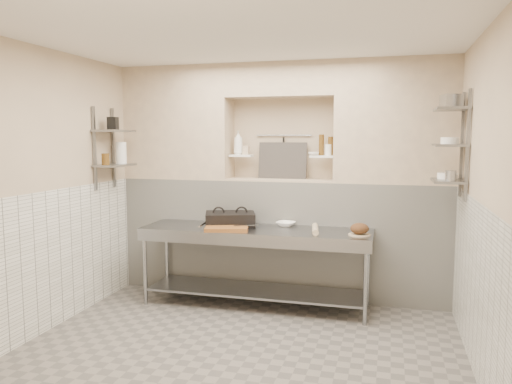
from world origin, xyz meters
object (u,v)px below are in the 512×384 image
(bottle_soap, at_px, (238,143))
(jug_left, at_px, (121,153))
(bowl_alcove, at_px, (314,154))
(mixing_bowl, at_px, (286,224))
(bread_loaf, at_px, (360,229))
(panini_press, at_px, (230,219))
(rolling_pin, at_px, (315,229))
(prep_table, at_px, (255,251))
(cutting_board, at_px, (227,228))

(bottle_soap, bearing_deg, jug_left, -156.70)
(bowl_alcove, bearing_deg, mixing_bowl, -134.20)
(bread_loaf, bearing_deg, bowl_alcove, 134.15)
(jug_left, bearing_deg, bottle_soap, 23.30)
(panini_press, xyz_separation_m, rolling_pin, (1.02, -0.15, -0.04))
(bowl_alcove, bearing_deg, prep_table, -137.29)
(rolling_pin, height_order, bowl_alcove, bowl_alcove)
(prep_table, bearing_deg, jug_left, 179.62)
(prep_table, relative_size, panini_press, 3.90)
(bread_loaf, bearing_deg, panini_press, 172.48)
(panini_press, relative_size, jug_left, 2.61)
(bread_loaf, distance_m, bottle_soap, 1.88)
(rolling_pin, xyz_separation_m, bottle_soap, (-1.06, 0.60, 0.93))
(panini_press, bearing_deg, bowl_alcove, 4.89)
(prep_table, bearing_deg, panini_press, 160.40)
(rolling_pin, xyz_separation_m, jug_left, (-2.35, 0.04, 0.81))
(panini_press, xyz_separation_m, bowl_alcove, (0.91, 0.41, 0.76))
(cutting_board, xyz_separation_m, bottle_soap, (-0.09, 0.73, 0.94))
(cutting_board, relative_size, bottle_soap, 1.59)
(bread_loaf, xyz_separation_m, jug_left, (-2.83, 0.09, 0.77))
(mixing_bowl, xyz_separation_m, jug_left, (-1.97, -0.24, 0.81))
(mixing_bowl, xyz_separation_m, bottle_soap, (-0.67, 0.32, 0.93))
(cutting_board, relative_size, rolling_pin, 1.08)
(bowl_alcove, xyz_separation_m, jug_left, (-2.24, -0.52, 0.01))
(rolling_pin, bearing_deg, panini_press, 171.60)
(bread_loaf, xyz_separation_m, bowl_alcove, (-0.59, 0.60, 0.76))
(bottle_soap, bearing_deg, bowl_alcove, -2.64)
(rolling_pin, relative_size, jug_left, 1.70)
(panini_press, relative_size, bowl_alcove, 5.33)
(panini_press, relative_size, mixing_bowl, 3.09)
(bread_loaf, relative_size, jug_left, 0.76)
(prep_table, height_order, bread_loaf, bread_loaf)
(panini_press, distance_m, bread_loaf, 1.51)
(rolling_pin, relative_size, bread_loaf, 2.24)
(cutting_board, bearing_deg, rolling_pin, 7.41)
(prep_table, height_order, bowl_alcove, bowl_alcove)
(cutting_board, relative_size, bowl_alcove, 3.76)
(cutting_board, height_order, bowl_alcove, bowl_alcove)
(bottle_soap, bearing_deg, rolling_pin, -29.66)
(panini_press, height_order, jug_left, jug_left)
(bread_loaf, height_order, jug_left, jug_left)
(panini_press, bearing_deg, prep_table, -38.86)
(panini_press, height_order, mixing_bowl, panini_press)
(bottle_soap, xyz_separation_m, jug_left, (-1.30, -0.56, -0.12))
(bottle_soap, relative_size, bowl_alcove, 2.36)
(prep_table, distance_m, rolling_pin, 0.74)
(cutting_board, height_order, bottle_soap, bottle_soap)
(cutting_board, bearing_deg, panini_press, 100.15)
(cutting_board, height_order, bread_loaf, bread_loaf)
(panini_press, distance_m, bottle_soap, 0.99)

